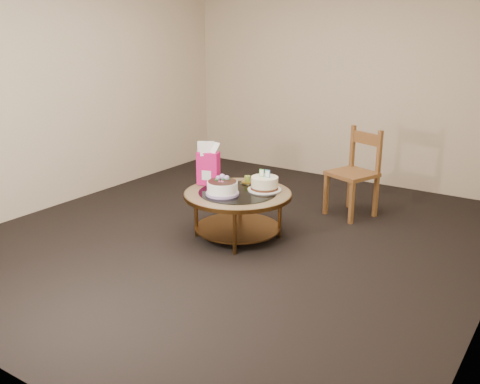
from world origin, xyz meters
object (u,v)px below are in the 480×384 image
Objects in this scene: coffee_table at (238,200)px; decorated_cake at (222,188)px; cream_cake at (265,184)px; dining_chair at (355,172)px; gift_bag at (208,164)px.

decorated_cake is at bearing -115.48° from coffee_table.
coffee_table is at bearing -139.31° from cream_cake.
decorated_cake is 0.42m from cream_cake.
cream_cake is (0.18, 0.18, 0.14)m from coffee_table.
cream_cake is at bearing -94.62° from dining_chair.
decorated_cake is at bearing -48.85° from gift_bag.
coffee_table is at bearing -23.42° from gift_bag.
gift_bag is at bearing 147.29° from decorated_cake.
cream_cake is 1.15m from dining_chair.
coffee_table is 1.40m from dining_chair.
dining_chair is at bearing 32.09° from gift_bag.
coffee_table is 3.31× the size of decorated_cake.
coffee_table is 1.10× the size of dining_chair.
coffee_table is 3.19× the size of cream_cake.
dining_chair is (1.05, 1.17, -0.19)m from gift_bag.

